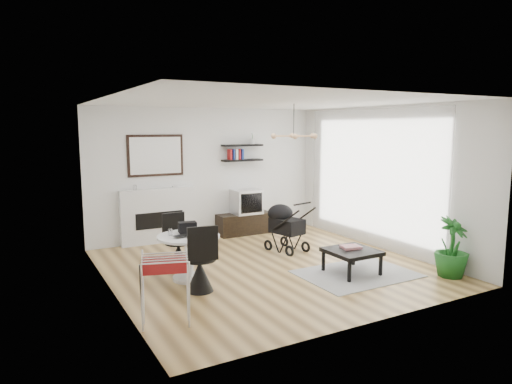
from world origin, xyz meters
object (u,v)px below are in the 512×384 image
tv_console (244,224)px  dining_table (189,251)px  stroller (285,229)px  potted_plant (452,247)px  fireplace (158,209)px  drying_rack (165,289)px  coffee_table (352,252)px  crt_tv (246,201)px

tv_console → dining_table: dining_table is taller
stroller → potted_plant: 2.92m
dining_table → potted_plant: 4.04m
fireplace → dining_table: bearing=-96.2°
dining_table → stroller: stroller is taller
fireplace → drying_rack: size_ratio=2.58×
drying_rack → potted_plant: 4.45m
stroller → coffee_table: bearing=-97.4°
tv_console → dining_table: 3.12m
drying_rack → potted_plant: bearing=12.1°
stroller → potted_plant: size_ratio=1.05×
fireplace → coffee_table: size_ratio=2.93×
dining_table → drying_rack: 1.63m
tv_console → coffee_table: 3.25m
fireplace → drying_rack: 3.98m
fireplace → potted_plant: (3.35, -4.23, -0.22)m
tv_console → stroller: bearing=-88.1°
dining_table → stroller: (2.17, 0.72, -0.04)m
dining_table → drying_rack: (-0.82, -1.41, -0.01)m
potted_plant → crt_tv: bearing=109.6°
fireplace → crt_tv: bearing=-4.4°
crt_tv → potted_plant: bearing=-70.4°
fireplace → coffee_table: 3.99m
dining_table → stroller: size_ratio=0.97×
fireplace → drying_rack: fireplace is taller
fireplace → stroller: bearing=-41.6°
tv_console → coffee_table: tv_console is taller
crt_tv → coffee_table: crt_tv is taller
coffee_table → stroller: bearing=96.1°
tv_console → potted_plant: size_ratio=1.30×
drying_rack → coffee_table: bearing=25.3°
drying_rack → coffee_table: size_ratio=1.13×
fireplace → crt_tv: fireplace is taller
coffee_table → drying_rack: bearing=-172.0°
fireplace → tv_console: size_ratio=1.79×
tv_console → coffee_table: bearing=-85.9°
tv_console → potted_plant: 4.36m
fireplace → potted_plant: 5.40m
fireplace → tv_console: bearing=-4.4°
tv_console → potted_plant: (1.49, -4.09, 0.24)m
tv_console → drying_rack: drying_rack is taller
tv_console → fireplace: bearing=175.6°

